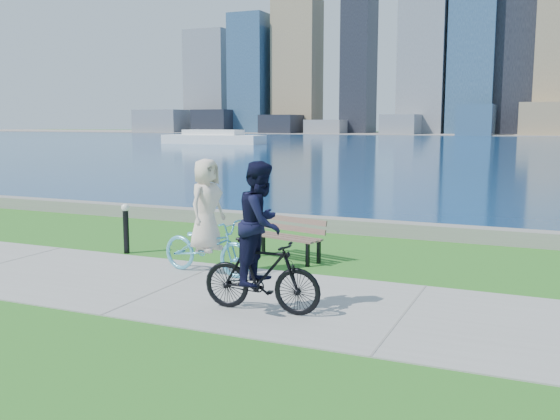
{
  "coord_description": "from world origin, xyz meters",
  "views": [
    {
      "loc": [
        1.85,
        -8.68,
        2.8
      ],
      "look_at": [
        -2.89,
        2.18,
        1.1
      ],
      "focal_mm": 40.0,
      "sensor_mm": 36.0,
      "label": 1
    }
  ],
  "objects_px": {
    "park_bench": "(287,234)",
    "bollard_lamp": "(126,225)",
    "cyclist_man": "(261,249)",
    "cyclist_woman": "(207,231)"
  },
  "relations": [
    {
      "from": "bollard_lamp",
      "to": "cyclist_woman",
      "type": "relative_size",
      "value": 0.51
    },
    {
      "from": "bollard_lamp",
      "to": "cyclist_woman",
      "type": "distance_m",
      "value": 2.69
    },
    {
      "from": "cyclist_woman",
      "to": "cyclist_man",
      "type": "relative_size",
      "value": 0.95
    },
    {
      "from": "park_bench",
      "to": "bollard_lamp",
      "type": "bearing_deg",
      "value": -150.76
    },
    {
      "from": "park_bench",
      "to": "bollard_lamp",
      "type": "height_order",
      "value": "bollard_lamp"
    },
    {
      "from": "bollard_lamp",
      "to": "cyclist_man",
      "type": "height_order",
      "value": "cyclist_man"
    },
    {
      "from": "bollard_lamp",
      "to": "park_bench",
      "type": "bearing_deg",
      "value": 13.96
    },
    {
      "from": "park_bench",
      "to": "cyclist_man",
      "type": "distance_m",
      "value": 3.64
    },
    {
      "from": "park_bench",
      "to": "bollard_lamp",
      "type": "distance_m",
      "value": 3.47
    },
    {
      "from": "park_bench",
      "to": "cyclist_woman",
      "type": "height_order",
      "value": "cyclist_woman"
    }
  ]
}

